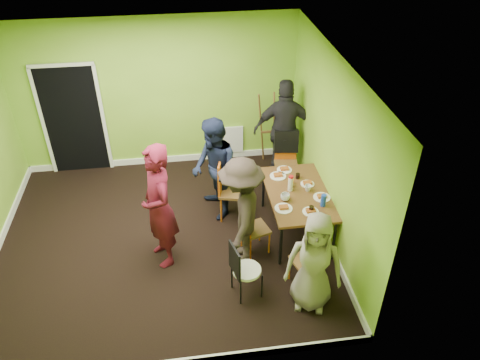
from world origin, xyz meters
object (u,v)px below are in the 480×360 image
(blue_bottle, at_px, (323,200))
(person_left_near, at_px, (241,212))
(person_standing, at_px, (159,207))
(person_front_end, at_px, (314,263))
(chair_left_far, at_px, (228,186))
(chair_back_end, at_px, (286,147))
(thermos, at_px, (291,184))
(chair_left_near, at_px, (251,226))
(easel, at_px, (273,130))
(chair_bentwood, at_px, (243,268))
(person_left_far, at_px, (214,170))
(chair_front_end, at_px, (310,260))
(dining_table, at_px, (298,195))
(person_back_end, at_px, (285,130))
(orange_bottle, at_px, (293,181))

(blue_bottle, xyz_separation_m, person_left_near, (-1.20, -0.11, 0.00))
(person_standing, xyz_separation_m, person_front_end, (1.90, -1.12, -0.22))
(chair_left_far, xyz_separation_m, chair_back_end, (1.12, 0.83, 0.13))
(thermos, distance_m, person_standing, 1.99)
(chair_left_near, distance_m, easel, 2.42)
(chair_bentwood, relative_size, easel, 0.57)
(chair_back_end, relative_size, person_left_far, 0.60)
(easel, height_order, person_front_end, easel)
(easel, bearing_deg, person_left_far, -132.78)
(chair_bentwood, bearing_deg, person_standing, -144.15)
(chair_left_near, xyz_separation_m, person_front_end, (0.62, -1.08, 0.24))
(person_front_end, bearing_deg, chair_front_end, 98.90)
(chair_left_far, xyz_separation_m, blue_bottle, (1.27, -0.89, 0.25))
(person_left_far, bearing_deg, chair_front_end, 18.29)
(chair_front_end, relative_size, chair_bentwood, 1.03)
(dining_table, xyz_separation_m, person_back_end, (0.14, 1.56, 0.24))
(chair_left_far, xyz_separation_m, orange_bottle, (0.97, -0.29, 0.19))
(person_left_far, relative_size, person_back_end, 0.91)
(chair_bentwood, height_order, person_front_end, person_front_end)
(chair_front_end, relative_size, blue_bottle, 4.74)
(chair_back_end, bearing_deg, person_left_far, 36.27)
(blue_bottle, height_order, person_back_end, person_back_end)
(orange_bottle, distance_m, person_back_end, 1.35)
(orange_bottle, distance_m, person_front_end, 1.69)
(chair_front_end, xyz_separation_m, chair_bentwood, (-0.91, 0.01, -0.02))
(person_back_end, bearing_deg, chair_left_near, 73.46)
(person_front_end, bearing_deg, chair_left_far, 131.30)
(blue_bottle, xyz_separation_m, person_front_end, (-0.43, -1.08, -0.11))
(chair_left_far, relative_size, easel, 0.68)
(chair_back_end, distance_m, person_left_far, 1.51)
(dining_table, bearing_deg, person_front_end, -95.85)
(chair_left_near, distance_m, person_standing, 1.36)
(chair_back_end, xyz_separation_m, orange_bottle, (-0.15, -1.12, 0.07))
(chair_front_end, distance_m, person_left_far, 2.14)
(chair_left_near, xyz_separation_m, person_back_end, (0.90, 1.93, 0.45))
(chair_left_far, relative_size, chair_bentwood, 1.20)
(chair_back_end, xyz_separation_m, person_front_end, (-0.27, -2.80, 0.01))
(chair_left_near, relative_size, chair_back_end, 0.86)
(chair_left_far, distance_m, person_back_end, 1.57)
(thermos, bearing_deg, dining_table, -34.28)
(chair_back_end, height_order, chair_bentwood, chair_back_end)
(person_left_far, bearing_deg, person_standing, -54.41)
(dining_table, xyz_separation_m, blue_bottle, (0.28, -0.36, 0.15))
(dining_table, relative_size, orange_bottle, 19.98)
(dining_table, bearing_deg, orange_bottle, 96.72)
(chair_bentwood, xyz_separation_m, thermos, (0.91, 1.24, 0.38))
(chair_left_near, bearing_deg, dining_table, 98.28)
(easel, height_order, orange_bottle, easel)
(chair_front_end, distance_m, person_back_end, 2.79)
(person_standing, distance_m, person_back_end, 2.89)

